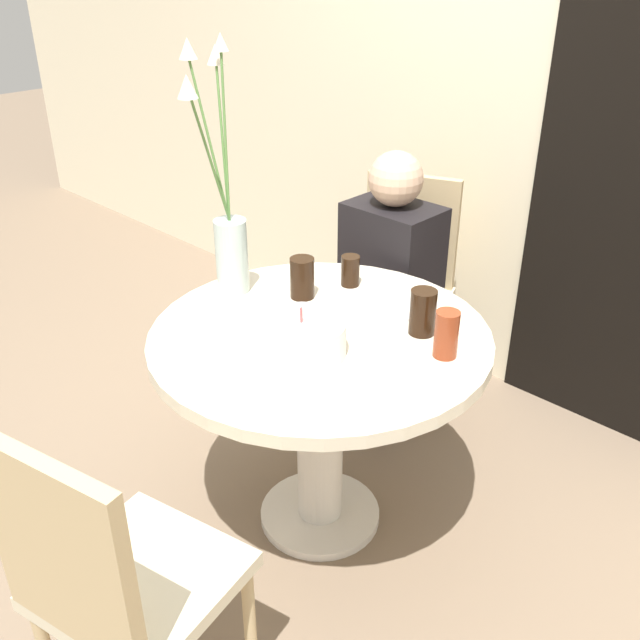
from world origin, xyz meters
TOP-DOWN VIEW (x-y plane):
  - ground_plane at (0.00, 0.00)m, footprint 16.00×16.00m
  - wall_back at (0.00, 1.21)m, footprint 8.00×0.05m
  - dining_table at (0.00, 0.00)m, footprint 1.01×1.01m
  - chair_left_flank at (-0.32, 0.81)m, footprint 0.52×0.52m
  - chair_far_back at (0.19, -0.85)m, footprint 0.48×0.48m
  - birthday_cake at (0.05, -0.12)m, footprint 0.25×0.25m
  - flower_vase at (-0.42, 0.00)m, footprint 0.22×0.28m
  - side_plate at (0.06, 0.27)m, footprint 0.18×0.18m
  - drink_glass_0 at (-0.15, 0.30)m, footprint 0.06×0.06m
  - drink_glass_1 at (0.34, 0.14)m, footprint 0.07×0.07m
  - drink_glass_2 at (0.22, 0.20)m, footprint 0.08×0.08m
  - drink_glass_3 at (-0.20, 0.13)m, footprint 0.08×0.08m
  - person_woman at (-0.26, 0.66)m, footprint 0.34×0.24m

SIDE VIEW (x-z plane):
  - ground_plane at x=0.00m, z-range 0.00..0.00m
  - person_woman at x=-0.26m, z-range -0.03..1.06m
  - chair_left_flank at x=-0.32m, z-range 0.06..0.99m
  - chair_far_back at x=0.19m, z-range 0.06..0.99m
  - dining_table at x=0.00m, z-range 0.20..0.93m
  - side_plate at x=0.06m, z-range 0.73..0.74m
  - birthday_cake at x=0.05m, z-range 0.70..0.85m
  - drink_glass_0 at x=-0.15m, z-range 0.73..0.83m
  - drink_glass_3 at x=-0.20m, z-range 0.73..0.86m
  - drink_glass_1 at x=0.34m, z-range 0.73..0.86m
  - drink_glass_2 at x=0.22m, z-range 0.73..0.86m
  - flower_vase at x=-0.42m, z-range 0.59..1.37m
  - wall_back at x=0.00m, z-range 0.00..2.60m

